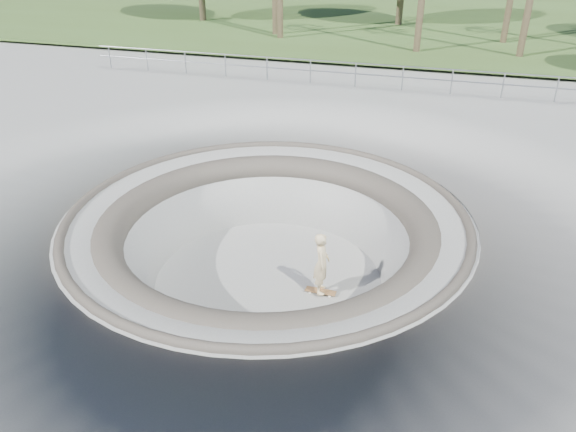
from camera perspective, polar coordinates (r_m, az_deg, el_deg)
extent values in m
plane|color=#999994|center=(14.23, -2.11, 0.06)|extent=(180.00, 180.00, 0.00)
torus|color=#999994|center=(15.28, -1.98, -6.56)|extent=(14.00, 14.00, 4.00)
cylinder|color=#999994|center=(15.25, -1.98, -6.41)|extent=(6.60, 6.60, 0.10)
torus|color=#4E483E|center=(14.24, -2.11, -0.01)|extent=(10.24, 10.24, 0.24)
torus|color=#4E483E|center=(14.45, -2.08, -1.51)|extent=(8.91, 8.91, 0.81)
cube|color=#385020|center=(46.50, 12.09, 19.67)|extent=(180.00, 36.00, 0.12)
ellipsoid|color=olive|center=(72.96, -4.89, 17.79)|extent=(50.40, 36.00, 23.40)
ellipsoid|color=olive|center=(73.43, 20.01, 15.20)|extent=(61.60, 44.00, 28.60)
cylinder|color=gray|center=(24.84, 6.94, 15.16)|extent=(25.00, 0.05, 0.05)
cylinder|color=gray|center=(24.94, 6.88, 14.16)|extent=(25.00, 0.05, 0.05)
cube|color=#8D5F38|center=(14.60, 3.34, -7.61)|extent=(0.80, 0.24, 0.02)
cylinder|color=silver|center=(14.62, 3.33, -7.72)|extent=(0.04, 0.17, 0.04)
cylinder|color=silver|center=(14.62, 3.33, -7.72)|extent=(0.04, 0.17, 0.04)
cylinder|color=white|center=(14.63, 3.33, -7.75)|extent=(0.06, 0.03, 0.06)
cylinder|color=white|center=(14.63, 3.33, -7.75)|extent=(0.06, 0.03, 0.06)
cylinder|color=white|center=(14.63, 3.33, -7.75)|extent=(0.06, 0.03, 0.06)
cylinder|color=white|center=(14.63, 3.33, -7.75)|extent=(0.06, 0.03, 0.06)
imported|color=beige|center=(14.12, 3.43, -4.82)|extent=(0.52, 0.68, 1.68)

